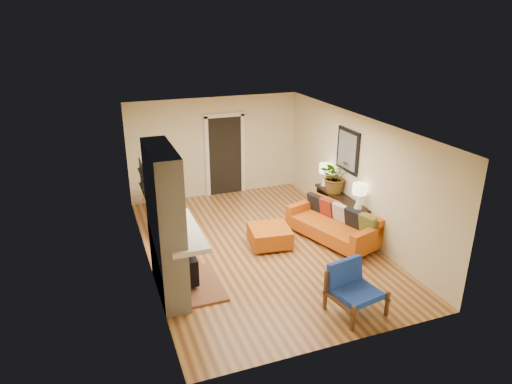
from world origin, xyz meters
The scene contains 10 objects.
room_shell centered at (0.60, 2.63, 1.24)m, with size 6.50×6.50×6.50m.
fireplace centered at (-2.00, -1.00, 1.24)m, with size 1.09×1.68×2.60m.
sofa centered at (1.63, -0.23, 0.35)m, with size 1.44×2.18×0.79m.
ottoman centered at (0.22, -0.03, 0.24)m, with size 0.91×0.91×0.41m.
blue_chair centered at (0.64, -2.54, 0.44)m, with size 0.90×0.88×0.81m.
dining_table centered at (-1.57, 1.88, 0.66)m, with size 1.11×1.91×1.00m.
console_table centered at (2.07, 0.31, 0.58)m, with size 0.34×1.85×0.72m.
lamp_near centered at (2.07, -0.40, 1.06)m, with size 0.30×0.30×0.54m.
lamp_far centered at (2.07, 1.07, 1.06)m, with size 0.30×0.30×0.54m.
houseplant centered at (2.06, 0.59, 1.13)m, with size 0.72×0.62×0.80m, color #1E5919.
Camera 1 is at (-3.02, -7.91, 4.50)m, focal length 32.00 mm.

